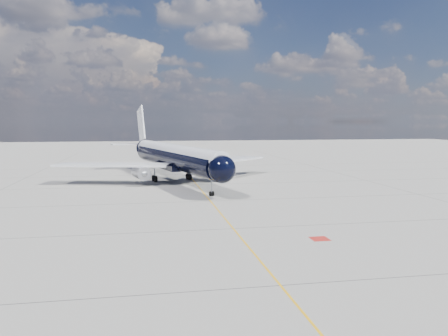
% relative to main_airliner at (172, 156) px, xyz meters
% --- Properties ---
extents(ground, '(320.00, 320.00, 0.00)m').
position_rel_main_airliner_xyz_m(ground, '(3.67, -0.70, -4.30)').
color(ground, gray).
rests_on(ground, ground).
extents(taxiway_centerline, '(0.16, 160.00, 0.01)m').
position_rel_main_airliner_xyz_m(taxiway_centerline, '(3.67, -5.70, -4.30)').
color(taxiway_centerline, '#E49F0C').
rests_on(taxiway_centerline, ground).
extents(red_marking, '(1.60, 1.60, 0.01)m').
position_rel_main_airliner_xyz_m(red_marking, '(10.47, -40.70, -4.30)').
color(red_marking, maroon).
rests_on(red_marking, ground).
extents(main_airliner, '(38.19, 47.27, 13.87)m').
position_rel_main_airliner_xyz_m(main_airliner, '(0.00, 0.00, 0.00)').
color(main_airliner, black).
rests_on(main_airliner, ground).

